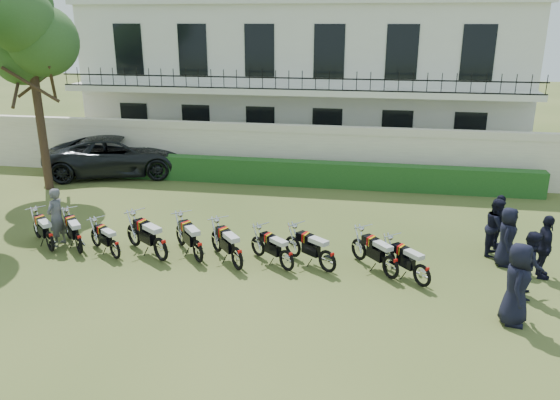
{
  "coord_description": "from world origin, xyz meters",
  "views": [
    {
      "loc": [
        3.6,
        -13.74,
        6.38
      ],
      "look_at": [
        0.93,
        1.35,
        1.29
      ],
      "focal_mm": 35.0,
      "sensor_mm": 36.0,
      "label": 1
    }
  ],
  "objects_px": {
    "motorcycle_3": "(160,244)",
    "suv": "(119,156)",
    "officer_3": "(507,237)",
    "motorcycle_8": "(391,262)",
    "motorcycle_4": "(198,246)",
    "motorcycle_1": "(78,238)",
    "motorcycle_7": "(328,256)",
    "officer_0": "(517,284)",
    "tree_west_near": "(29,33)",
    "motorcycle_2": "(115,245)",
    "motorcycle_6": "(287,255)",
    "officer_2": "(545,247)",
    "officer_5": "(498,222)",
    "officer_1": "(531,264)",
    "motorcycle_9": "(422,270)",
    "inspector": "(56,217)",
    "motorcycle_0": "(50,237)",
    "motorcycle_5": "(237,253)",
    "officer_4": "(497,227)"
  },
  "relations": [
    {
      "from": "tree_west_near",
      "to": "motorcycle_1",
      "type": "xyz_separation_m",
      "value": [
        4.44,
        -5.65,
        -5.41
      ]
    },
    {
      "from": "officer_0",
      "to": "officer_3",
      "type": "height_order",
      "value": "officer_0"
    },
    {
      "from": "motorcycle_0",
      "to": "motorcycle_5",
      "type": "xyz_separation_m",
      "value": [
        5.58,
        -0.25,
        0.03
      ]
    },
    {
      "from": "motorcycle_7",
      "to": "officer_0",
      "type": "bearing_deg",
      "value": -74.75
    },
    {
      "from": "motorcycle_3",
      "to": "officer_3",
      "type": "height_order",
      "value": "officer_3"
    },
    {
      "from": "motorcycle_1",
      "to": "officer_3",
      "type": "relative_size",
      "value": 0.9
    },
    {
      "from": "motorcycle_4",
      "to": "motorcycle_1",
      "type": "bearing_deg",
      "value": 140.86
    },
    {
      "from": "motorcycle_4",
      "to": "motorcycle_2",
      "type": "bearing_deg",
      "value": 144.72
    },
    {
      "from": "motorcycle_0",
      "to": "motorcycle_7",
      "type": "xyz_separation_m",
      "value": [
        7.96,
        0.02,
        0.01
      ]
    },
    {
      "from": "tree_west_near",
      "to": "motorcycle_2",
      "type": "xyz_separation_m",
      "value": [
        5.6,
        -5.8,
        -5.45
      ]
    },
    {
      "from": "inspector",
      "to": "officer_1",
      "type": "relative_size",
      "value": 1.06
    },
    {
      "from": "tree_west_near",
      "to": "officer_1",
      "type": "xyz_separation_m",
      "value": [
        16.4,
        -6.02,
        -5.06
      ]
    },
    {
      "from": "motorcycle_6",
      "to": "officer_2",
      "type": "relative_size",
      "value": 0.85
    },
    {
      "from": "inspector",
      "to": "officer_0",
      "type": "relative_size",
      "value": 0.93
    },
    {
      "from": "motorcycle_3",
      "to": "officer_1",
      "type": "distance_m",
      "value": 9.49
    },
    {
      "from": "motorcycle_2",
      "to": "motorcycle_4",
      "type": "relative_size",
      "value": 0.89
    },
    {
      "from": "motorcycle_1",
      "to": "inspector",
      "type": "bearing_deg",
      "value": 108.59
    },
    {
      "from": "motorcycle_1",
      "to": "motorcycle_3",
      "type": "xyz_separation_m",
      "value": [
        2.48,
        -0.07,
        0.05
      ]
    },
    {
      "from": "inspector",
      "to": "motorcycle_7",
      "type": "bearing_deg",
      "value": 93.03
    },
    {
      "from": "motorcycle_1",
      "to": "officer_1",
      "type": "height_order",
      "value": "officer_1"
    },
    {
      "from": "inspector",
      "to": "officer_0",
      "type": "bearing_deg",
      "value": 86.13
    },
    {
      "from": "officer_3",
      "to": "officer_4",
      "type": "distance_m",
      "value": 0.68
    },
    {
      "from": "officer_0",
      "to": "officer_5",
      "type": "distance_m",
      "value": 4.3
    },
    {
      "from": "suv",
      "to": "motorcycle_4",
      "type": "bearing_deg",
      "value": -160.36
    },
    {
      "from": "inspector",
      "to": "officer_3",
      "type": "relative_size",
      "value": 1.07
    },
    {
      "from": "suv",
      "to": "officer_4",
      "type": "bearing_deg",
      "value": -130.71
    },
    {
      "from": "motorcycle_1",
      "to": "motorcycle_2",
      "type": "bearing_deg",
      "value": -49.77
    },
    {
      "from": "motorcycle_6",
      "to": "officer_0",
      "type": "height_order",
      "value": "officer_0"
    },
    {
      "from": "motorcycle_9",
      "to": "officer_1",
      "type": "height_order",
      "value": "officer_1"
    },
    {
      "from": "motorcycle_1",
      "to": "motorcycle_6",
      "type": "height_order",
      "value": "motorcycle_1"
    },
    {
      "from": "motorcycle_7",
      "to": "motorcycle_3",
      "type": "bearing_deg",
      "value": 129.0
    },
    {
      "from": "motorcycle_3",
      "to": "motorcycle_4",
      "type": "xyz_separation_m",
      "value": [
        1.04,
        0.1,
        -0.03
      ]
    },
    {
      "from": "tree_west_near",
      "to": "motorcycle_1",
      "type": "distance_m",
      "value": 8.99
    },
    {
      "from": "motorcycle_4",
      "to": "officer_5",
      "type": "relative_size",
      "value": 0.99
    },
    {
      "from": "motorcycle_1",
      "to": "motorcycle_9",
      "type": "distance_m",
      "value": 9.47
    },
    {
      "from": "motorcycle_3",
      "to": "officer_0",
      "type": "xyz_separation_m",
      "value": [
        8.84,
        -1.68,
        0.41
      ]
    },
    {
      "from": "officer_3",
      "to": "officer_0",
      "type": "bearing_deg",
      "value": -171.2
    },
    {
      "from": "motorcycle_8",
      "to": "officer_0",
      "type": "bearing_deg",
      "value": -72.65
    },
    {
      "from": "motorcycle_6",
      "to": "motorcycle_8",
      "type": "height_order",
      "value": "motorcycle_8"
    },
    {
      "from": "motorcycle_1",
      "to": "officer_5",
      "type": "bearing_deg",
      "value": -30.31
    },
    {
      "from": "motorcycle_0",
      "to": "officer_4",
      "type": "height_order",
      "value": "officer_4"
    },
    {
      "from": "motorcycle_3",
      "to": "suv",
      "type": "bearing_deg",
      "value": 68.21
    },
    {
      "from": "officer_3",
      "to": "motorcycle_6",
      "type": "bearing_deg",
      "value": 121.17
    },
    {
      "from": "motorcycle_8",
      "to": "officer_3",
      "type": "relative_size",
      "value": 0.94
    },
    {
      "from": "motorcycle_6",
      "to": "motorcycle_4",
      "type": "bearing_deg",
      "value": 127.85
    },
    {
      "from": "inspector",
      "to": "officer_3",
      "type": "xyz_separation_m",
      "value": [
        12.72,
        0.85,
        -0.05
      ]
    },
    {
      "from": "suv",
      "to": "officer_3",
      "type": "bearing_deg",
      "value": -132.72
    },
    {
      "from": "motorcycle_4",
      "to": "motorcycle_5",
      "type": "height_order",
      "value": "same"
    },
    {
      "from": "motorcycle_2",
      "to": "officer_1",
      "type": "height_order",
      "value": "officer_1"
    },
    {
      "from": "officer_1",
      "to": "motorcycle_7",
      "type": "bearing_deg",
      "value": 101.03
    }
  ]
}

